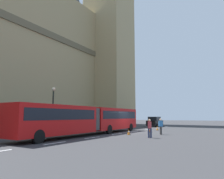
{
  "coord_description": "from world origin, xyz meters",
  "views": [
    {
      "loc": [
        -23.75,
        -11.63,
        1.95
      ],
      "look_at": [
        -0.46,
        2.18,
        5.37
      ],
      "focal_mm": 34.02,
      "sensor_mm": 36.0,
      "label": 1
    }
  ],
  "objects_px": {
    "sedan_lead": "(155,122)",
    "street_lamp": "(53,106)",
    "traffic_cone_east": "(157,128)",
    "pedestrian_by_kerb": "(161,126)",
    "traffic_cone_west": "(129,132)",
    "traffic_cone_middle": "(150,130)",
    "articulated_bus": "(89,118)",
    "pedestrian_near_cones": "(150,128)"
  },
  "relations": [
    {
      "from": "traffic_cone_middle",
      "to": "pedestrian_by_kerb",
      "type": "distance_m",
      "value": 3.81
    },
    {
      "from": "traffic_cone_middle",
      "to": "street_lamp",
      "type": "bearing_deg",
      "value": 133.15
    },
    {
      "from": "traffic_cone_west",
      "to": "traffic_cone_middle",
      "type": "height_order",
      "value": "same"
    },
    {
      "from": "traffic_cone_west",
      "to": "traffic_cone_middle",
      "type": "xyz_separation_m",
      "value": [
        4.9,
        -0.58,
        0.0
      ]
    },
    {
      "from": "traffic_cone_middle",
      "to": "pedestrian_by_kerb",
      "type": "height_order",
      "value": "pedestrian_by_kerb"
    },
    {
      "from": "articulated_bus",
      "to": "street_lamp",
      "type": "distance_m",
      "value": 4.76
    },
    {
      "from": "articulated_bus",
      "to": "pedestrian_near_cones",
      "type": "height_order",
      "value": "articulated_bus"
    },
    {
      "from": "traffic_cone_east",
      "to": "pedestrian_near_cones",
      "type": "distance_m",
      "value": 10.85
    },
    {
      "from": "street_lamp",
      "to": "pedestrian_near_cones",
      "type": "height_order",
      "value": "street_lamp"
    },
    {
      "from": "traffic_cone_middle",
      "to": "pedestrian_by_kerb",
      "type": "xyz_separation_m",
      "value": [
        -2.98,
        -2.3,
        0.63
      ]
    },
    {
      "from": "articulated_bus",
      "to": "pedestrian_near_cones",
      "type": "xyz_separation_m",
      "value": [
        0.42,
        -6.58,
        -0.83
      ]
    },
    {
      "from": "sedan_lead",
      "to": "street_lamp",
      "type": "height_order",
      "value": "street_lamp"
    },
    {
      "from": "traffic_cone_west",
      "to": "pedestrian_by_kerb",
      "type": "distance_m",
      "value": 3.51
    },
    {
      "from": "sedan_lead",
      "to": "traffic_cone_west",
      "type": "xyz_separation_m",
      "value": [
        -18.01,
        -3.43,
        -0.63
      ]
    },
    {
      "from": "sedan_lead",
      "to": "traffic_cone_east",
      "type": "bearing_deg",
      "value": -158.81
    },
    {
      "from": "traffic_cone_west",
      "to": "street_lamp",
      "type": "bearing_deg",
      "value": 111.49
    },
    {
      "from": "sedan_lead",
      "to": "traffic_cone_middle",
      "type": "relative_size",
      "value": 7.59
    },
    {
      "from": "street_lamp",
      "to": "pedestrian_near_cones",
      "type": "xyz_separation_m",
      "value": [
        1.25,
        -11.09,
        -2.14
      ]
    },
    {
      "from": "street_lamp",
      "to": "sedan_lead",
      "type": "bearing_deg",
      "value": -12.23
    },
    {
      "from": "articulated_bus",
      "to": "pedestrian_near_cones",
      "type": "relative_size",
      "value": 10.97
    },
    {
      "from": "pedestrian_by_kerb",
      "to": "articulated_bus",
      "type": "bearing_deg",
      "value": 123.67
    },
    {
      "from": "sedan_lead",
      "to": "street_lamp",
      "type": "distance_m",
      "value": 21.77
    },
    {
      "from": "sedan_lead",
      "to": "traffic_cone_middle",
      "type": "bearing_deg",
      "value": -163.0
    },
    {
      "from": "pedestrian_near_cones",
      "to": "traffic_cone_middle",
      "type": "bearing_deg",
      "value": 20.12
    },
    {
      "from": "traffic_cone_middle",
      "to": "pedestrian_by_kerb",
      "type": "bearing_deg",
      "value": -142.36
    },
    {
      "from": "sedan_lead",
      "to": "pedestrian_by_kerb",
      "type": "relative_size",
      "value": 2.6
    },
    {
      "from": "articulated_bus",
      "to": "street_lamp",
      "type": "height_order",
      "value": "street_lamp"
    },
    {
      "from": "street_lamp",
      "to": "pedestrian_by_kerb",
      "type": "bearing_deg",
      "value": -64.99
    },
    {
      "from": "articulated_bus",
      "to": "pedestrian_by_kerb",
      "type": "height_order",
      "value": "articulated_bus"
    },
    {
      "from": "articulated_bus",
      "to": "traffic_cone_west",
      "type": "bearing_deg",
      "value": -56.44
    },
    {
      "from": "traffic_cone_west",
      "to": "traffic_cone_east",
      "type": "distance_m",
      "value": 8.55
    },
    {
      "from": "traffic_cone_east",
      "to": "traffic_cone_west",
      "type": "bearing_deg",
      "value": 178.4
    },
    {
      "from": "articulated_bus",
      "to": "traffic_cone_west",
      "type": "relative_size",
      "value": 31.97
    },
    {
      "from": "sedan_lead",
      "to": "traffic_cone_east",
      "type": "xyz_separation_m",
      "value": [
        -9.47,
        -3.67,
        -0.63
      ]
    },
    {
      "from": "traffic_cone_west",
      "to": "pedestrian_near_cones",
      "type": "relative_size",
      "value": 0.34
    },
    {
      "from": "traffic_cone_west",
      "to": "pedestrian_by_kerb",
      "type": "bearing_deg",
      "value": -56.2
    },
    {
      "from": "traffic_cone_east",
      "to": "pedestrian_by_kerb",
      "type": "distance_m",
      "value": 7.15
    },
    {
      "from": "traffic_cone_west",
      "to": "street_lamp",
      "type": "height_order",
      "value": "street_lamp"
    },
    {
      "from": "traffic_cone_middle",
      "to": "traffic_cone_west",
      "type": "bearing_deg",
      "value": 173.29
    },
    {
      "from": "traffic_cone_west",
      "to": "traffic_cone_east",
      "type": "relative_size",
      "value": 1.0
    },
    {
      "from": "sedan_lead",
      "to": "pedestrian_near_cones",
      "type": "relative_size",
      "value": 2.6
    },
    {
      "from": "traffic_cone_east",
      "to": "pedestrian_near_cones",
      "type": "relative_size",
      "value": 0.34
    }
  ]
}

